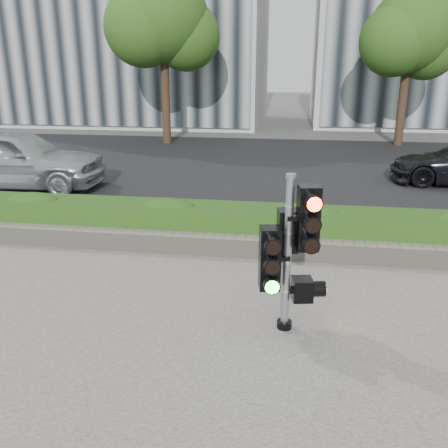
# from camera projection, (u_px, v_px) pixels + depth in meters

# --- Properties ---
(ground) EXTENTS (120.00, 120.00, 0.00)m
(ground) POSITION_uv_depth(u_px,v_px,m) (204.00, 305.00, 6.77)
(ground) COLOR #51514C
(ground) RESTS_ON ground
(sidewalk) EXTENTS (16.00, 11.00, 0.03)m
(sidewalk) POSITION_uv_depth(u_px,v_px,m) (153.00, 430.00, 4.42)
(sidewalk) COLOR #9E9389
(sidewalk) RESTS_ON ground
(road) EXTENTS (60.00, 13.00, 0.02)m
(road) POSITION_uv_depth(u_px,v_px,m) (260.00, 166.00, 16.14)
(road) COLOR black
(road) RESTS_ON ground
(curb) EXTENTS (60.00, 0.25, 0.12)m
(curb) POSITION_uv_depth(u_px,v_px,m) (234.00, 230.00, 9.70)
(curb) COLOR gray
(curb) RESTS_ON ground
(stone_wall) EXTENTS (12.00, 0.32, 0.34)m
(stone_wall) POSITION_uv_depth(u_px,v_px,m) (224.00, 245.00, 8.49)
(stone_wall) COLOR gray
(stone_wall) RESTS_ON sidewalk
(hedge) EXTENTS (12.00, 1.00, 0.68)m
(hedge) POSITION_uv_depth(u_px,v_px,m) (230.00, 225.00, 9.04)
(hedge) COLOR #4B7A25
(hedge) RESTS_ON sidewalk
(tree_left) EXTENTS (4.61, 4.03, 7.34)m
(tree_left) POSITION_uv_depth(u_px,v_px,m) (163.00, 20.00, 19.48)
(tree_left) COLOR black
(tree_left) RESTS_ON ground
(tree_right) EXTENTS (4.10, 3.58, 6.53)m
(tree_right) POSITION_uv_depth(u_px,v_px,m) (410.00, 34.00, 19.14)
(tree_right) COLOR black
(tree_right) RESTS_ON ground
(traffic_signal) EXTENTS (0.73, 0.59, 2.03)m
(traffic_signal) POSITION_uv_depth(u_px,v_px,m) (290.00, 246.00, 5.81)
(traffic_signal) COLOR black
(traffic_signal) RESTS_ON sidewalk
(car_silver) EXTENTS (4.97, 2.34, 1.64)m
(car_silver) POSITION_uv_depth(u_px,v_px,m) (15.00, 159.00, 12.99)
(car_silver) COLOR silver
(car_silver) RESTS_ON road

